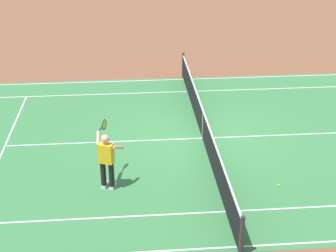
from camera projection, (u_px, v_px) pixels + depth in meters
ground_plane at (203, 138)px, 16.57m from camera, size 60.00×60.00×0.00m
court_slab at (203, 138)px, 16.57m from camera, size 24.20×11.40×0.00m
court_line_markings at (203, 138)px, 16.57m from camera, size 23.85×11.05×0.01m
tennis_net at (203, 125)px, 16.35m from camera, size 0.10×11.70×1.08m
tennis_player_near at (107, 158)px, 13.51m from camera, size 0.74×1.18×1.70m
tennis_ball at (279, 185)px, 13.95m from camera, size 0.07×0.07×0.07m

